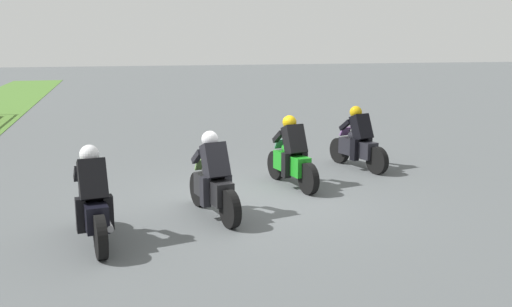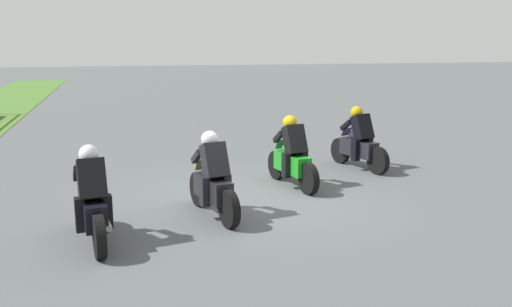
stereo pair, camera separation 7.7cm
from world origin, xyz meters
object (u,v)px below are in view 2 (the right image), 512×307
Objects in this scene: rider_lane_a at (359,143)px; rider_lane_c at (213,182)px; rider_lane_d at (93,203)px; rider_lane_b at (292,158)px.

rider_lane_a is 4.94m from rider_lane_c.
rider_lane_a and rider_lane_d have the same top height.
rider_lane_a is 2.41m from rider_lane_b.
rider_lane_a and rider_lane_b have the same top height.
rider_lane_a is 7.08m from rider_lane_d.
rider_lane_d is (-3.65, 6.06, 0.00)m from rider_lane_a.
rider_lane_a is 0.99× the size of rider_lane_b.
rider_lane_d is (-0.84, 2.00, 0.00)m from rider_lane_c.
rider_lane_d is at bearing 100.43° from rider_lane_c.
rider_lane_d is at bearing 110.95° from rider_lane_b.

